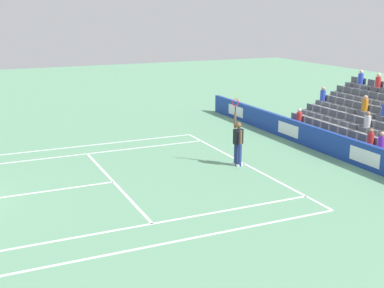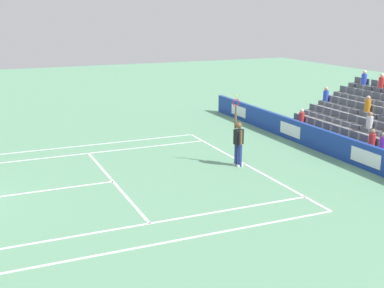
{
  "view_description": "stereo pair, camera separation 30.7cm",
  "coord_description": "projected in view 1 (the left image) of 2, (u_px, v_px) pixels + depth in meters",
  "views": [
    {
      "loc": [
        -17.16,
        -1.74,
        6.07
      ],
      "look_at": [
        -0.04,
        -9.53,
        1.1
      ],
      "focal_mm": 47.58,
      "sensor_mm": 36.0,
      "label": 1
    },
    {
      "loc": [
        -17.29,
        -2.02,
        6.07
      ],
      "look_at": [
        -0.04,
        -9.53,
        1.1
      ],
      "focal_mm": 47.58,
      "sensor_mm": 36.0,
      "label": 2
    }
  ],
  "objects": [
    {
      "name": "line_service",
      "position": [
        113.0,
        182.0,
        18.52
      ],
      "size": [
        8.23,
        0.1,
        0.01
      ],
      "primitive_type": "cube",
      "color": "white",
      "rests_on": "ground"
    },
    {
      "name": "line_baseline",
      "position": [
        244.0,
        164.0,
        20.71
      ],
      "size": [
        10.97,
        0.1,
        0.01
      ],
      "primitive_type": "cube",
      "color": "white",
      "rests_on": "ground"
    },
    {
      "name": "line_centre_service",
      "position": [
        22.0,
        195.0,
        17.23
      ],
      "size": [
        0.1,
        6.4,
        0.01
      ],
      "primitive_type": "cube",
      "color": "white",
      "rests_on": "ground"
    },
    {
      "name": "tennis_player",
      "position": [
        238.0,
        142.0,
        20.25
      ],
      "size": [
        0.53,
        0.39,
        2.85
      ],
      "color": "navy",
      "rests_on": "ground"
    },
    {
      "name": "line_centre_mark",
      "position": [
        242.0,
        164.0,
        20.67
      ],
      "size": [
        0.1,
        0.2,
        0.01
      ],
      "primitive_type": "cube",
      "color": "white",
      "rests_on": "ground"
    },
    {
      "name": "line_doubles_sideline_left",
      "position": [
        70.0,
        147.0,
        23.16
      ],
      "size": [
        0.1,
        11.89,
        0.01
      ],
      "primitive_type": "cube",
      "color": "white",
      "rests_on": "ground"
    },
    {
      "name": "line_singles_sideline_left",
      "position": [
        77.0,
        155.0,
        21.95
      ],
      "size": [
        0.1,
        11.89,
        0.01
      ],
      "primitive_type": "cube",
      "color": "white",
      "rests_on": "ground"
    },
    {
      "name": "sponsor_barrier",
      "position": [
        324.0,
        141.0,
        22.19
      ],
      "size": [
        20.59,
        0.22,
        1.02
      ],
      "color": "#193899",
      "rests_on": "ground"
    },
    {
      "name": "line_singles_sideline_right",
      "position": [
        138.0,
        226.0,
        14.71
      ],
      "size": [
        0.1,
        11.89,
        0.01
      ],
      "primitive_type": "cube",
      "color": "white",
      "rests_on": "ground"
    },
    {
      "name": "line_doubles_sideline_right",
      "position": [
        154.0,
        246.0,
        13.51
      ],
      "size": [
        0.1,
        11.89,
        0.01
      ],
      "primitive_type": "cube",
      "color": "white",
      "rests_on": "ground"
    }
  ]
}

